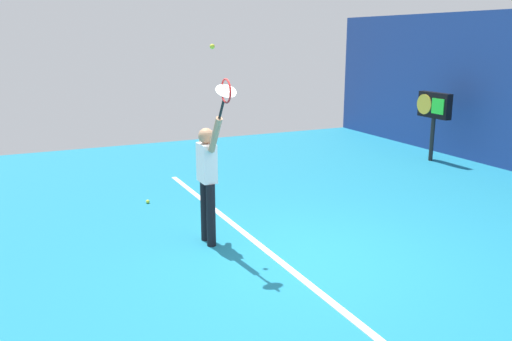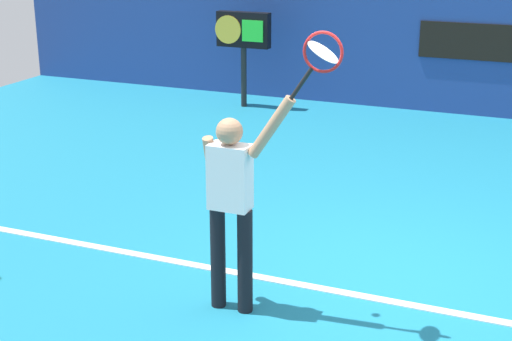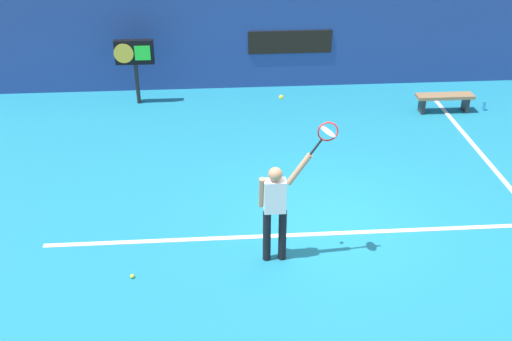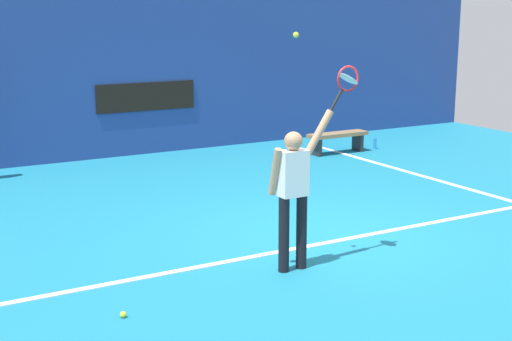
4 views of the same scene
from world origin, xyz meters
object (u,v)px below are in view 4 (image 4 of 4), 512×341
Objects in this scene: tennis_player at (293,188)px; spare_ball at (123,314)px; tennis_ball at (296,35)px; tennis_racket at (347,81)px; water_bottle at (375,143)px; court_bench at (338,138)px.

spare_ball is (-2.27, -0.34, -0.97)m from tennis_player.
tennis_ball is 1.00× the size of spare_ball.
tennis_ball is 3.64m from spare_ball.
tennis_racket is (0.73, -0.00, 1.23)m from tennis_player.
tennis_ball is 8.41m from water_bottle.
tennis_ball is at bearing -135.86° from water_bottle.
tennis_racket is 0.87m from tennis_ball.
water_bottle is (5.05, 5.64, -2.12)m from tennis_racket.
tennis_player is 28.23× the size of tennis_ball.
water_bottle is 10.03m from spare_ball.
tennis_racket reaches higher than spare_ball.
court_bench is 1.06m from water_bottle.
court_bench reaches higher than water_bottle.
court_bench is at bearing 40.39° from spare_ball.
tennis_ball reaches higher than tennis_racket.
tennis_racket is at bearing -7.47° from tennis_ball.
court_bench is 20.59× the size of spare_ball.
tennis_racket reaches higher than court_bench.
tennis_racket is 7.86m from water_bottle.
tennis_player is 8.00× the size of water_bottle.
tennis_player is 1.37× the size of court_bench.
tennis_ball reaches higher than water_bottle.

